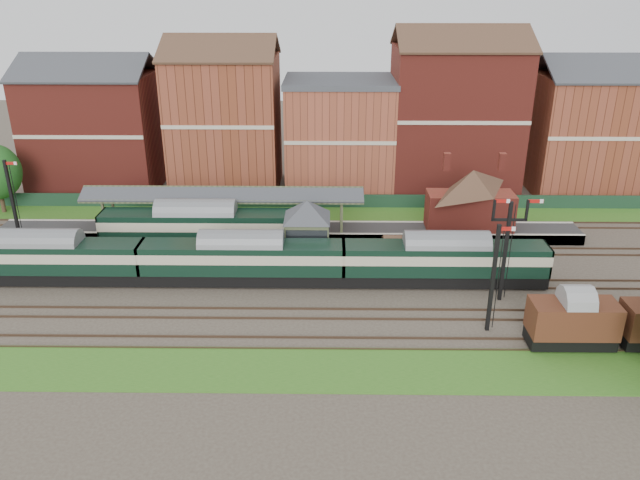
{
  "coord_description": "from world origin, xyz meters",
  "views": [
    {
      "loc": [
        -1.3,
        -45.16,
        23.07
      ],
      "look_at": [
        -1.91,
        2.0,
        3.0
      ],
      "focal_mm": 35.0,
      "sensor_mm": 36.0,
      "label": 1
    }
  ],
  "objects_px": {
    "semaphore_bracket": "(507,244)",
    "platform_railcar": "(197,227)",
    "goods_van_a": "(573,320)",
    "dmu_train": "(242,259)",
    "signal_box": "(307,232)"
  },
  "relations": [
    {
      "from": "semaphore_bracket",
      "to": "goods_van_a",
      "type": "distance_m",
      "value": 7.63
    },
    {
      "from": "platform_railcar",
      "to": "goods_van_a",
      "type": "bearing_deg",
      "value": -28.96
    },
    {
      "from": "platform_railcar",
      "to": "semaphore_bracket",
      "type": "bearing_deg",
      "value": -19.79
    },
    {
      "from": "semaphore_bracket",
      "to": "platform_railcar",
      "type": "distance_m",
      "value": 26.69
    },
    {
      "from": "semaphore_bracket",
      "to": "goods_van_a",
      "type": "relative_size",
      "value": 1.44
    },
    {
      "from": "semaphore_bracket",
      "to": "platform_railcar",
      "type": "bearing_deg",
      "value": 160.21
    },
    {
      "from": "platform_railcar",
      "to": "goods_van_a",
      "type": "xyz_separation_m",
      "value": [
        28.01,
        -15.5,
        -0.35
      ]
    },
    {
      "from": "goods_van_a",
      "to": "semaphore_bracket",
      "type": "bearing_deg",
      "value": 114.68
    },
    {
      "from": "signal_box",
      "to": "platform_railcar",
      "type": "xyz_separation_m",
      "value": [
        -9.98,
        3.25,
        -0.87
      ]
    },
    {
      "from": "semaphore_bracket",
      "to": "platform_railcar",
      "type": "relative_size",
      "value": 0.48
    },
    {
      "from": "signal_box",
      "to": "goods_van_a",
      "type": "bearing_deg",
      "value": -34.2
    },
    {
      "from": "semaphore_bracket",
      "to": "goods_van_a",
      "type": "xyz_separation_m",
      "value": [
        2.99,
        -6.5,
        -2.67
      ]
    },
    {
      "from": "signal_box",
      "to": "goods_van_a",
      "type": "relative_size",
      "value": 1.06
    },
    {
      "from": "semaphore_bracket",
      "to": "dmu_train",
      "type": "relative_size",
      "value": 0.17
    },
    {
      "from": "semaphore_bracket",
      "to": "dmu_train",
      "type": "distance_m",
      "value": 20.45
    }
  ]
}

